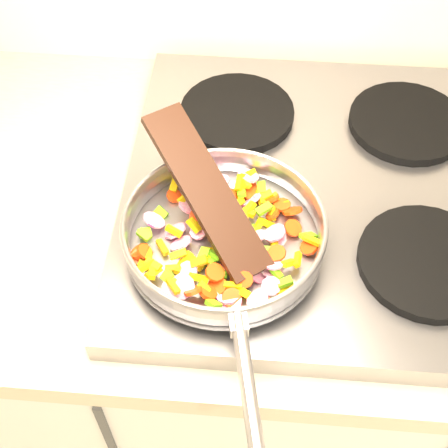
{
  "coord_description": "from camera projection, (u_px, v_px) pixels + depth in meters",
  "views": [
    {
      "loc": [
        -0.8,
        1.02,
        1.64
      ],
      "look_at": [
        -0.84,
        1.53,
        1.0
      ],
      "focal_mm": 50.0,
      "sensor_mm": 36.0,
      "label": 1
    }
  ],
  "objects": [
    {
      "name": "vegetable_heap",
      "position": [
        224.0,
        237.0,
        0.84
      ],
      "size": [
        0.26,
        0.25,
        0.04
      ],
      "color": "red",
      "rests_on": "saute_pan"
    },
    {
      "name": "grate_bl",
      "position": [
        237.0,
        113.0,
        1.04
      ],
      "size": [
        0.19,
        0.19,
        0.02
      ],
      "primitive_type": "cylinder",
      "color": "black",
      "rests_on": "cooktop"
    },
    {
      "name": "grate_fl",
      "position": [
        223.0,
        248.0,
        0.86
      ],
      "size": [
        0.19,
        0.19,
        0.02
      ],
      "primitive_type": "cylinder",
      "color": "black",
      "rests_on": "cooktop"
    },
    {
      "name": "wooden_spatula",
      "position": [
        206.0,
        191.0,
        0.82
      ],
      "size": [
        0.19,
        0.23,
        0.11
      ],
      "primitive_type": "cube",
      "rotation": [
        0.0,
        -0.38,
        2.21
      ],
      "color": "black",
      "rests_on": "saute_pan"
    },
    {
      "name": "grate_fr",
      "position": [
        427.0,
        262.0,
        0.85
      ],
      "size": [
        0.19,
        0.19,
        0.02
      ],
      "primitive_type": "cylinder",
      "color": "black",
      "rests_on": "cooktop"
    },
    {
      "name": "grate_br",
      "position": [
        407.0,
        122.0,
        1.02
      ],
      "size": [
        0.19,
        0.19,
        0.02
      ],
      "primitive_type": "cylinder",
      "color": "black",
      "rests_on": "cooktop"
    },
    {
      "name": "saute_pan",
      "position": [
        224.0,
        233.0,
        0.83
      ],
      "size": [
        0.31,
        0.47,
        0.05
      ],
      "rotation": [
        0.0,
        0.0,
        0.2
      ],
      "color": "#9E9EA5",
      "rests_on": "grate_fl"
    },
    {
      "name": "cooktop",
      "position": [
        320.0,
        192.0,
        0.96
      ],
      "size": [
        0.6,
        0.6,
        0.04
      ],
      "primitive_type": "cube",
      "color": "#939399",
      "rests_on": "counter_top"
    }
  ]
}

